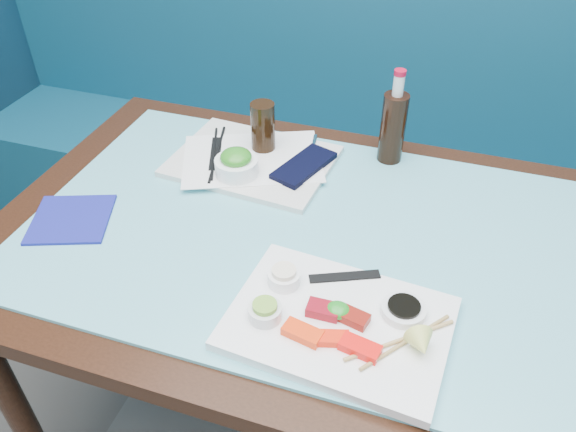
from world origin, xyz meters
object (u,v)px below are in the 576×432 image
(dining_table, at_px, (312,264))
(cola_bottle_body, at_px, (393,128))
(booth_bench, at_px, (374,171))
(serving_tray, at_px, (252,161))
(seaweed_bowl, at_px, (237,167))
(blue_napkin, at_px, (71,219))
(sashimi_plate, at_px, (338,323))
(cola_glass, at_px, (263,127))

(dining_table, height_order, cola_bottle_body, cola_bottle_body)
(booth_bench, distance_m, serving_tray, 0.77)
(seaweed_bowl, xyz_separation_m, blue_napkin, (-0.29, -0.26, -0.03))
(booth_bench, relative_size, dining_table, 2.14)
(sashimi_plate, relative_size, serving_tray, 0.99)
(cola_glass, bearing_deg, cola_bottle_body, 13.36)
(blue_napkin, bearing_deg, sashimi_plate, -9.75)
(serving_tray, distance_m, seaweed_bowl, 0.08)
(serving_tray, xyz_separation_m, blue_napkin, (-0.30, -0.33, -0.00))
(serving_tray, relative_size, seaweed_bowl, 3.71)
(cola_glass, bearing_deg, blue_napkin, -128.22)
(dining_table, relative_size, seaweed_bowl, 13.46)
(sashimi_plate, bearing_deg, blue_napkin, 175.04)
(serving_tray, relative_size, cola_glass, 3.08)
(dining_table, height_order, serving_tray, serving_tray)
(sashimi_plate, relative_size, cola_bottle_body, 2.17)
(serving_tray, height_order, cola_bottle_body, cola_bottle_body)
(cola_bottle_body, bearing_deg, booth_bench, 101.45)
(serving_tray, bearing_deg, blue_napkin, -126.89)
(serving_tray, xyz_separation_m, seaweed_bowl, (-0.01, -0.07, 0.03))
(sashimi_plate, distance_m, serving_tray, 0.56)
(booth_bench, xyz_separation_m, cola_glass, (-0.21, -0.57, 0.46))
(dining_table, distance_m, sashimi_plate, 0.28)
(booth_bench, height_order, blue_napkin, booth_bench)
(dining_table, bearing_deg, cola_bottle_body, 73.36)
(serving_tray, bearing_deg, dining_table, -38.98)
(serving_tray, relative_size, blue_napkin, 2.33)
(seaweed_bowl, xyz_separation_m, cola_bottle_body, (0.33, 0.20, 0.05))
(blue_napkin, bearing_deg, dining_table, 13.57)
(sashimi_plate, bearing_deg, seaweed_bowl, 137.82)
(seaweed_bowl, bearing_deg, serving_tray, 82.41)
(booth_bench, relative_size, cola_bottle_body, 16.99)
(booth_bench, relative_size, sashimi_plate, 7.84)
(serving_tray, bearing_deg, sashimi_plate, -48.33)
(serving_tray, bearing_deg, booth_bench, 75.40)
(serving_tray, distance_m, blue_napkin, 0.45)
(booth_bench, bearing_deg, sashimi_plate, -83.94)
(booth_bench, height_order, seaweed_bowl, booth_bench)
(cola_glass, height_order, blue_napkin, cola_glass)
(dining_table, xyz_separation_m, seaweed_bowl, (-0.23, 0.14, 0.13))
(seaweed_bowl, distance_m, cola_glass, 0.14)
(dining_table, bearing_deg, serving_tray, 136.34)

